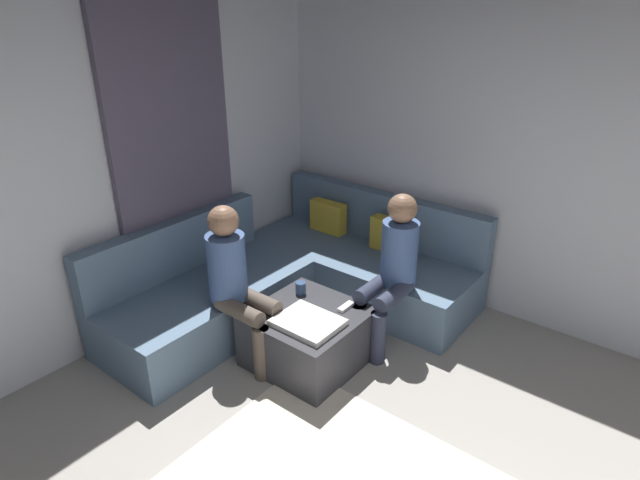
# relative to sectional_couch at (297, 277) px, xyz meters

# --- Properties ---
(wall_back) EXTENTS (6.00, 0.12, 2.70)m
(wall_back) POSITION_rel_sectional_couch_xyz_m (2.08, 1.06, 1.07)
(wall_back) COLOR silver
(wall_back) RESTS_ON ground_plane
(curtain_panel) EXTENTS (0.06, 1.10, 2.50)m
(curtain_panel) POSITION_rel_sectional_couch_xyz_m (-0.76, -0.58, 0.97)
(curtain_panel) COLOR #595166
(curtain_panel) RESTS_ON ground_plane
(sectional_couch) EXTENTS (2.10, 2.55, 0.87)m
(sectional_couch) POSITION_rel_sectional_couch_xyz_m (0.00, 0.00, 0.00)
(sectional_couch) COLOR slate
(sectional_couch) RESTS_ON ground_plane
(ottoman) EXTENTS (0.76, 0.76, 0.42)m
(ottoman) POSITION_rel_sectional_couch_xyz_m (0.58, -0.56, -0.07)
(ottoman) COLOR #333338
(ottoman) RESTS_ON ground_plane
(folded_blanket) EXTENTS (0.44, 0.36, 0.04)m
(folded_blanket) POSITION_rel_sectional_couch_xyz_m (0.68, -0.68, 0.16)
(folded_blanket) COLOR white
(folded_blanket) RESTS_ON ottoman
(coffee_mug) EXTENTS (0.08, 0.08, 0.10)m
(coffee_mug) POSITION_rel_sectional_couch_xyz_m (0.36, -0.38, 0.19)
(coffee_mug) COLOR #334C72
(coffee_mug) RESTS_ON ottoman
(game_remote) EXTENTS (0.05, 0.15, 0.02)m
(game_remote) POSITION_rel_sectional_couch_xyz_m (0.76, -0.34, 0.15)
(game_remote) COLOR white
(game_remote) RESTS_ON ottoman
(person_on_couch_back) EXTENTS (0.30, 0.60, 1.20)m
(person_on_couch_back) POSITION_rel_sectional_couch_xyz_m (0.91, 0.06, 0.38)
(person_on_couch_back) COLOR #2D3347
(person_on_couch_back) RESTS_ON ground_plane
(person_on_couch_side) EXTENTS (0.60, 0.30, 1.20)m
(person_on_couch_side) POSITION_rel_sectional_couch_xyz_m (0.15, -0.82, 0.38)
(person_on_couch_side) COLOR brown
(person_on_couch_side) RESTS_ON ground_plane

